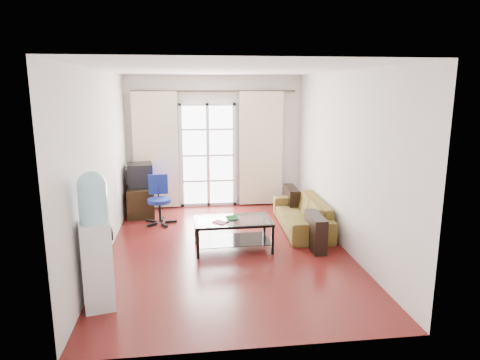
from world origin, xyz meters
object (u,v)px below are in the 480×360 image
Objects in this scene: coffee_table at (233,230)px; water_cooler at (96,239)px; tv_stand at (140,201)px; task_chair at (160,210)px; sofa at (302,214)px; crt_tv at (139,175)px.

coffee_table is 0.75× the size of water_cooler.
task_chair is at bearing -62.34° from tv_stand.
task_chair is 0.56× the size of water_cooler.
sofa is 2.12× the size of task_chair.
task_chair is at bearing -101.69° from sofa.
crt_tv is at bearing 116.33° from task_chair.
crt_tv is at bearing 75.75° from water_cooler.
tv_stand is 0.51m from crt_tv.
crt_tv reaches higher than sofa.
task_chair is (0.41, -0.58, -0.02)m from tv_stand.
tv_stand is 0.48× the size of water_cooler.
coffee_table is 2.66m from crt_tv.
water_cooler is (-0.08, -3.68, 0.04)m from crt_tv.
task_chair is at bearing 67.87° from water_cooler.
task_chair is at bearing 129.51° from coffee_table.
crt_tv reaches higher than coffee_table.
task_chair reaches higher than coffee_table.
sofa reaches higher than coffee_table.
tv_stand is 1.37× the size of crt_tv.
coffee_table is 1.88m from task_chair.
crt_tv is at bearing 127.76° from coffee_table.
water_cooler is at bearing -99.39° from crt_tv.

